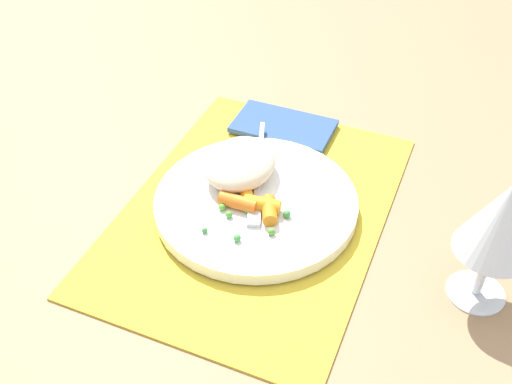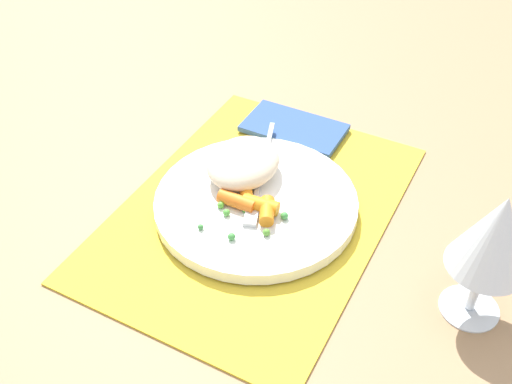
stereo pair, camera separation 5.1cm
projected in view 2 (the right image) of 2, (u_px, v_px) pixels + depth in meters
The scene contains 9 objects.
ground_plane at pixel (256, 211), 0.77m from camera, with size 2.40×2.40×0.00m, color #997551.
placemat at pixel (256, 209), 0.77m from camera, with size 0.44×0.31×0.01m, color gold.
plate at pixel (256, 203), 0.76m from camera, with size 0.25×0.25×0.02m, color white.
rice_mound at pixel (243, 163), 0.77m from camera, with size 0.11×0.09×0.04m, color beige.
carrot_portion at pixel (252, 203), 0.74m from camera, with size 0.06×0.08×0.02m.
pea_scatter at pixel (243, 215), 0.73m from camera, with size 0.07×0.09×0.01m.
fork at pixel (260, 181), 0.77m from camera, with size 0.20×0.08×0.01m.
wine_glass at pixel (495, 236), 0.58m from camera, with size 0.08×0.08×0.16m.
napkin at pixel (294, 128), 0.89m from camera, with size 0.08×0.14×0.01m, color #33518C.
Camera 2 is at (0.50, 0.26, 0.53)m, focal length 42.96 mm.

